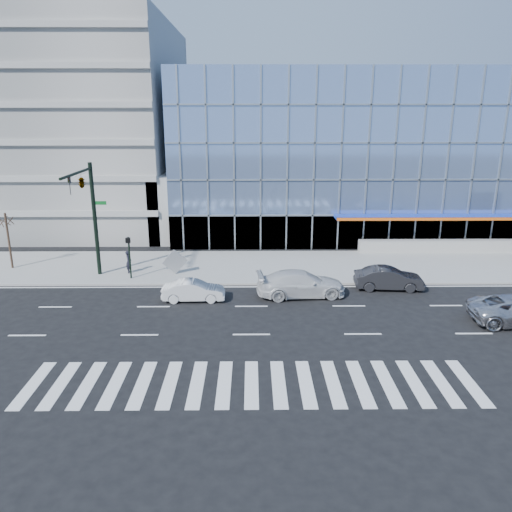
# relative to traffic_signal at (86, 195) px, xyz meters

# --- Properties ---
(ground) EXTENTS (160.00, 160.00, 0.00)m
(ground) POSITION_rel_traffic_signal_xyz_m (11.00, -4.57, -6.16)
(ground) COLOR black
(ground) RESTS_ON ground
(sidewalk) EXTENTS (120.00, 8.00, 0.15)m
(sidewalk) POSITION_rel_traffic_signal_xyz_m (11.00, 3.43, -6.09)
(sidewalk) COLOR gray
(sidewalk) RESTS_ON ground
(theatre_building) EXTENTS (42.00, 26.00, 15.00)m
(theatre_building) POSITION_rel_traffic_signal_xyz_m (25.00, 21.43, 1.34)
(theatre_building) COLOR #7693C5
(theatre_building) RESTS_ON ground
(parking_garage) EXTENTS (24.00, 24.00, 20.00)m
(parking_garage) POSITION_rel_traffic_signal_xyz_m (-9.00, 21.43, 3.84)
(parking_garage) COLOR gray
(parking_garage) RESTS_ON ground
(ramp_block) EXTENTS (6.00, 8.00, 6.00)m
(ramp_block) POSITION_rel_traffic_signal_xyz_m (5.00, 13.43, -3.16)
(ramp_block) COLOR gray
(ramp_block) RESTS_ON ground
(tower_backdrop) EXTENTS (14.00, 14.00, 48.00)m
(tower_backdrop) POSITION_rel_traffic_signal_xyz_m (-19.00, 65.43, 17.84)
(tower_backdrop) COLOR gray
(tower_backdrop) RESTS_ON ground
(traffic_signal) EXTENTS (1.14, 5.74, 8.00)m
(traffic_signal) POSITION_rel_traffic_signal_xyz_m (0.00, 0.00, 0.00)
(traffic_signal) COLOR black
(traffic_signal) RESTS_ON sidewalk
(ped_signal_post) EXTENTS (0.30, 0.33, 3.00)m
(ped_signal_post) POSITION_rel_traffic_signal_xyz_m (2.50, 0.37, -4.02)
(ped_signal_post) COLOR black
(ped_signal_post) RESTS_ON sidewalk
(street_tree_near) EXTENTS (1.10, 1.10, 4.23)m
(street_tree_near) POSITION_rel_traffic_signal_xyz_m (-7.00, 2.93, -2.39)
(street_tree_near) COLOR #332319
(street_tree_near) RESTS_ON sidewalk
(white_suv) EXTENTS (5.90, 2.88, 1.65)m
(white_suv) POSITION_rel_traffic_signal_xyz_m (14.20, -2.77, -5.34)
(white_suv) COLOR silver
(white_suv) RESTS_ON ground
(white_sedan) EXTENTS (3.97, 1.47, 1.30)m
(white_sedan) POSITION_rel_traffic_signal_xyz_m (7.36, -3.50, -5.52)
(white_sedan) COLOR silver
(white_sedan) RESTS_ON ground
(dark_sedan) EXTENTS (4.62, 1.89, 1.49)m
(dark_sedan) POSITION_rel_traffic_signal_xyz_m (20.20, -1.57, -5.42)
(dark_sedan) COLOR black
(dark_sedan) RESTS_ON ground
(pedestrian) EXTENTS (0.46, 0.64, 1.65)m
(pedestrian) POSITION_rel_traffic_signal_xyz_m (2.08, 1.68, -5.19)
(pedestrian) COLOR black
(pedestrian) RESTS_ON sidewalk
(tilted_panel) EXTENTS (1.78, 0.56, 1.84)m
(tilted_panel) POSITION_rel_traffic_signal_xyz_m (5.49, 1.35, -5.10)
(tilted_panel) COLOR #959595
(tilted_panel) RESTS_ON sidewalk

